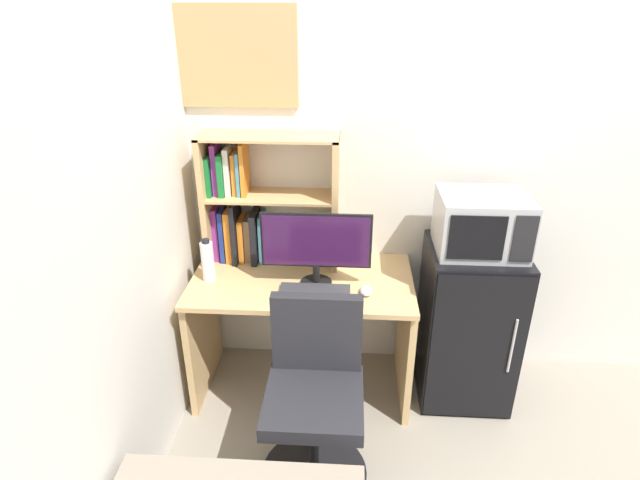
{
  "coord_description": "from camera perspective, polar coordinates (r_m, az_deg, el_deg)",
  "views": [
    {
      "loc": [
        -0.7,
        -2.75,
        2.13
      ],
      "look_at": [
        -0.85,
        -0.36,
        0.98
      ],
      "focal_mm": 29.04,
      "sensor_mm": 36.0,
      "label": 1
    }
  ],
  "objects": [
    {
      "name": "computer_mouse",
      "position": [
        2.67,
        5.11,
        -5.58
      ],
      "size": [
        0.06,
        0.1,
        0.04
      ],
      "primitive_type": "ellipsoid",
      "color": "silver",
      "rests_on": "desk"
    },
    {
      "name": "wall_back",
      "position": [
        3.09,
        24.51,
        7.69
      ],
      "size": [
        6.4,
        0.04,
        2.6
      ],
      "primitive_type": "cube",
      "color": "silver",
      "rests_on": "ground_plane"
    },
    {
      "name": "water_bottle",
      "position": [
        2.81,
        -12.26,
        -2.28
      ],
      "size": [
        0.07,
        0.07,
        0.24
      ],
      "color": "silver",
      "rests_on": "desk"
    },
    {
      "name": "wall_left",
      "position": [
        1.69,
        -30.31,
        -7.79
      ],
      "size": [
        0.04,
        4.4,
        2.6
      ],
      "primitive_type": "cube",
      "color": "silver",
      "rests_on": "ground_plane"
    },
    {
      "name": "wall_corkboard",
      "position": [
        2.82,
        -9.38,
        19.3
      ],
      "size": [
        0.64,
        0.02,
        0.5
      ],
      "primitive_type": "cube",
      "color": "tan"
    },
    {
      "name": "microwave",
      "position": [
        2.76,
        17.4,
        1.76
      ],
      "size": [
        0.45,
        0.37,
        0.3
      ],
      "color": "#ADADB2",
      "rests_on": "mini_fridge"
    },
    {
      "name": "desk",
      "position": [
        2.93,
        -1.93,
        -8.11
      ],
      "size": [
        1.2,
        0.65,
        0.73
      ],
      "color": "tan",
      "rests_on": "ground_plane"
    },
    {
      "name": "hutch_bookshelf",
      "position": [
        2.89,
        -7.58,
        4.18
      ],
      "size": [
        0.74,
        0.25,
        0.73
      ],
      "color": "tan",
      "rests_on": "desk"
    },
    {
      "name": "keyboard",
      "position": [
        2.66,
        -0.59,
        -5.81
      ],
      "size": [
        0.36,
        0.16,
        0.02
      ],
      "primitive_type": "cube",
      "color": "#333338",
      "rests_on": "desk"
    },
    {
      "name": "mini_fridge",
      "position": [
        3.04,
        15.9,
        -8.86
      ],
      "size": [
        0.49,
        0.51,
        0.92
      ],
      "color": "black",
      "rests_on": "ground_plane"
    },
    {
      "name": "monitor",
      "position": [
        2.64,
        -0.43,
        -0.47
      ],
      "size": [
        0.57,
        0.17,
        0.4
      ],
      "color": "black",
      "rests_on": "desk"
    },
    {
      "name": "desk_chair",
      "position": [
        2.52,
        -0.57,
        -17.74
      ],
      "size": [
        0.51,
        0.51,
        0.91
      ],
      "color": "black",
      "rests_on": "ground_plane"
    }
  ]
}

